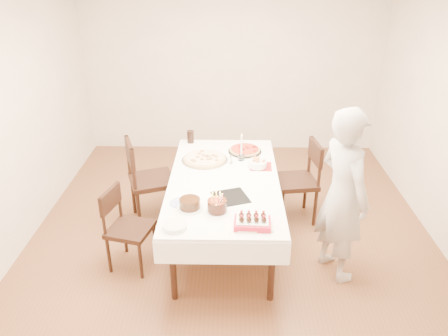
{
  "coord_description": "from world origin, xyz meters",
  "views": [
    {
      "loc": [
        -0.02,
        -4.11,
        2.87
      ],
      "look_at": [
        -0.08,
        -0.08,
        0.88
      ],
      "focal_mm": 35.0,
      "sensor_mm": 36.0,
      "label": 1
    }
  ],
  "objects_px": {
    "pizza_white": "(205,159)",
    "strawberry_box": "(252,222)",
    "chair_left_savory": "(152,180)",
    "person": "(343,196)",
    "pizza_pepperoni": "(245,150)",
    "birthday_cake": "(217,202)",
    "cola_glass": "(191,137)",
    "pasta_bowl": "(258,164)",
    "chair_right_savory": "(296,181)",
    "chair_left_dessert": "(130,229)",
    "layer_cake": "(190,204)",
    "dining_table": "(224,210)",
    "taper_candle": "(241,147)"
  },
  "relations": [
    {
      "from": "pizza_white",
      "to": "strawberry_box",
      "type": "relative_size",
      "value": 1.68
    },
    {
      "from": "chair_left_dessert",
      "to": "pizza_white",
      "type": "distance_m",
      "value": 1.2
    },
    {
      "from": "chair_right_savory",
      "to": "cola_glass",
      "type": "distance_m",
      "value": 1.4
    },
    {
      "from": "pasta_bowl",
      "to": "strawberry_box",
      "type": "height_order",
      "value": "strawberry_box"
    },
    {
      "from": "pasta_bowl",
      "to": "chair_right_savory",
      "type": "bearing_deg",
      "value": 19.15
    },
    {
      "from": "chair_left_dessert",
      "to": "pizza_white",
      "type": "bearing_deg",
      "value": -112.32
    },
    {
      "from": "chair_left_dessert",
      "to": "person",
      "type": "bearing_deg",
      "value": -166.74
    },
    {
      "from": "chair_left_dessert",
      "to": "strawberry_box",
      "type": "bearing_deg",
      "value": 175.69
    },
    {
      "from": "dining_table",
      "to": "birthday_cake",
      "type": "bearing_deg",
      "value": -94.75
    },
    {
      "from": "pizza_pepperoni",
      "to": "chair_left_dessert",
      "type": "bearing_deg",
      "value": -134.51
    },
    {
      "from": "strawberry_box",
      "to": "pasta_bowl",
      "type": "bearing_deg",
      "value": 84.87
    },
    {
      "from": "person",
      "to": "cola_glass",
      "type": "height_order",
      "value": "person"
    },
    {
      "from": "dining_table",
      "to": "pasta_bowl",
      "type": "xyz_separation_m",
      "value": [
        0.36,
        0.3,
        0.42
      ]
    },
    {
      "from": "chair_right_savory",
      "to": "pizza_white",
      "type": "xyz_separation_m",
      "value": [
        -1.05,
        -0.0,
        0.28
      ]
    },
    {
      "from": "dining_table",
      "to": "birthday_cake",
      "type": "xyz_separation_m",
      "value": [
        -0.05,
        -0.63,
        0.47
      ]
    },
    {
      "from": "dining_table",
      "to": "person",
      "type": "bearing_deg",
      "value": -24.65
    },
    {
      "from": "person",
      "to": "layer_cake",
      "type": "height_order",
      "value": "person"
    },
    {
      "from": "taper_candle",
      "to": "birthday_cake",
      "type": "xyz_separation_m",
      "value": [
        -0.24,
        -1.1,
        -0.07
      ]
    },
    {
      "from": "pizza_pepperoni",
      "to": "pasta_bowl",
      "type": "distance_m",
      "value": 0.43
    },
    {
      "from": "chair_left_dessert",
      "to": "chair_right_savory",
      "type": "bearing_deg",
      "value": -137.51
    },
    {
      "from": "taper_candle",
      "to": "cola_glass",
      "type": "relative_size",
      "value": 2.14
    },
    {
      "from": "chair_left_savory",
      "to": "person",
      "type": "bearing_deg",
      "value": 134.61
    },
    {
      "from": "pizza_pepperoni",
      "to": "chair_right_savory",
      "type": "bearing_deg",
      "value": -23.1
    },
    {
      "from": "chair_left_dessert",
      "to": "pizza_pepperoni",
      "type": "distance_m",
      "value": 1.68
    },
    {
      "from": "pizza_white",
      "to": "cola_glass",
      "type": "distance_m",
      "value": 0.57
    },
    {
      "from": "pizza_pepperoni",
      "to": "birthday_cake",
      "type": "bearing_deg",
      "value": -102.11
    },
    {
      "from": "pizza_pepperoni",
      "to": "strawberry_box",
      "type": "bearing_deg",
      "value": -89.11
    },
    {
      "from": "dining_table",
      "to": "pizza_pepperoni",
      "type": "xyz_separation_m",
      "value": [
        0.24,
        0.71,
        0.4
      ]
    },
    {
      "from": "chair_left_savory",
      "to": "pizza_white",
      "type": "bearing_deg",
      "value": 164.32
    },
    {
      "from": "pasta_bowl",
      "to": "cola_glass",
      "type": "relative_size",
      "value": 1.35
    },
    {
      "from": "chair_left_savory",
      "to": "chair_left_dessert",
      "type": "distance_m",
      "value": 0.87
    },
    {
      "from": "pizza_white",
      "to": "pizza_pepperoni",
      "type": "height_order",
      "value": "same"
    },
    {
      "from": "chair_left_savory",
      "to": "chair_left_dessert",
      "type": "relative_size",
      "value": 1.21
    },
    {
      "from": "pizza_white",
      "to": "layer_cake",
      "type": "xyz_separation_m",
      "value": [
        -0.08,
        -1.04,
        0.03
      ]
    },
    {
      "from": "layer_cake",
      "to": "strawberry_box",
      "type": "xyz_separation_m",
      "value": [
        0.56,
        -0.28,
        -0.01
      ]
    },
    {
      "from": "dining_table",
      "to": "pasta_bowl",
      "type": "height_order",
      "value": "pasta_bowl"
    },
    {
      "from": "pizza_white",
      "to": "pizza_pepperoni",
      "type": "distance_m",
      "value": 0.53
    },
    {
      "from": "taper_candle",
      "to": "birthday_cake",
      "type": "relative_size",
      "value": 1.86
    },
    {
      "from": "chair_left_dessert",
      "to": "pizza_pepperoni",
      "type": "xyz_separation_m",
      "value": [
        1.15,
        1.17,
        0.34
      ]
    },
    {
      "from": "pizza_white",
      "to": "layer_cake",
      "type": "height_order",
      "value": "layer_cake"
    },
    {
      "from": "dining_table",
      "to": "layer_cake",
      "type": "bearing_deg",
      "value": -117.63
    },
    {
      "from": "cola_glass",
      "to": "pizza_pepperoni",
      "type": "bearing_deg",
      "value": -21.98
    },
    {
      "from": "birthday_cake",
      "to": "pizza_pepperoni",
      "type": "bearing_deg",
      "value": 77.89
    },
    {
      "from": "chair_left_dessert",
      "to": "strawberry_box",
      "type": "distance_m",
      "value": 1.29
    },
    {
      "from": "taper_candle",
      "to": "chair_right_savory",
      "type": "bearing_deg",
      "value": -1.56
    },
    {
      "from": "person",
      "to": "strawberry_box",
      "type": "distance_m",
      "value": 0.92
    },
    {
      "from": "cola_glass",
      "to": "strawberry_box",
      "type": "height_order",
      "value": "cola_glass"
    },
    {
      "from": "pizza_white",
      "to": "cola_glass",
      "type": "xyz_separation_m",
      "value": [
        -0.2,
        0.53,
        0.06
      ]
    },
    {
      "from": "pizza_pepperoni",
      "to": "birthday_cake",
      "type": "height_order",
      "value": "birthday_cake"
    },
    {
      "from": "taper_candle",
      "to": "chair_left_savory",
      "type": "bearing_deg",
      "value": -176.1
    }
  ]
}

